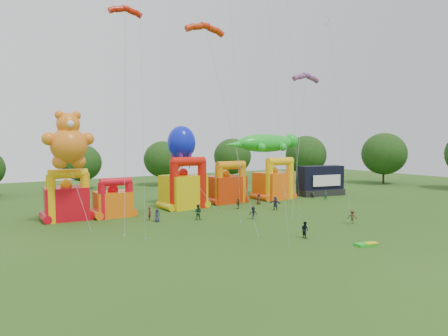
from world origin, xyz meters
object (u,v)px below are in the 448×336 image
bouncy_castle_2 (184,189)px  spectator_0 (157,215)px  gecko_kite (269,151)px  stage_trailer (320,181)px  octopus_kite (189,164)px  spectator_4 (238,203)px  teddy_bear_kite (72,159)px  bouncy_castle_0 (67,200)px

bouncy_castle_2 → spectator_0: size_ratio=4.81×
gecko_kite → spectator_0: (-24.09, -8.81, -7.13)m
stage_trailer → spectator_0: bearing=-169.6°
octopus_kite → spectator_0: size_ratio=7.76×
stage_trailer → gecko_kite: 11.39m
stage_trailer → spectator_4: (-20.37, -3.84, -1.79)m
octopus_kite → bouncy_castle_2: bearing=-160.1°
gecko_kite → spectator_4: 14.38m
bouncy_castle_2 → teddy_bear_kite: size_ratio=0.56×
spectator_0 → gecko_kite: bearing=35.7°
spectator_0 → bouncy_castle_0: bearing=157.1°
octopus_kite → spectator_4: (5.15, -5.18, -5.57)m
teddy_bear_kite → octopus_kite: bearing=13.6°
bouncy_castle_0 → bouncy_castle_2: 16.13m
stage_trailer → spectator_0: stage_trailer is taller
teddy_bear_kite → spectator_0: 11.77m
bouncy_castle_2 → stage_trailer: bouncy_castle_2 is taller
teddy_bear_kite → spectator_4: size_ratio=8.72×
teddy_bear_kite → spectator_0: size_ratio=8.56×
gecko_kite → spectator_4: gecko_kite is taller
teddy_bear_kite → gecko_kite: 33.45m
gecko_kite → spectator_4: (-10.66, -6.47, -7.15)m
spectator_4 → gecko_kite: bearing=-171.8°
bouncy_castle_0 → stage_trailer: bouncy_castle_0 is taller
bouncy_castle_0 → spectator_0: 11.49m
teddy_bear_kite → spectator_4: (22.34, -1.03, -6.92)m
bouncy_castle_0 → octopus_kite: bearing=1.5°
octopus_kite → spectator_0: octopus_kite is taller
bouncy_castle_0 → stage_trailer: (42.69, -0.90, 0.13)m
octopus_kite → spectator_4: octopus_kite is taller
spectator_0 → teddy_bear_kite: bearing=174.9°
spectator_4 → stage_trailer: bearing=167.6°
octopus_kite → bouncy_castle_0: bearing=-178.5°
bouncy_castle_2 → bouncy_castle_0: bearing=-179.8°
spectator_4 → teddy_bear_kite: bearing=-25.7°
bouncy_castle_0 → spectator_0: size_ratio=4.10×
stage_trailer → spectator_0: (-33.79, -6.17, -1.78)m
stage_trailer → gecko_kite: bearing=164.8°
stage_trailer → spectator_4: 20.80m
bouncy_castle_2 → spectator_4: 8.10m
gecko_kite → spectator_0: bearing=-159.9°
gecko_kite → spectator_0: size_ratio=9.85×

